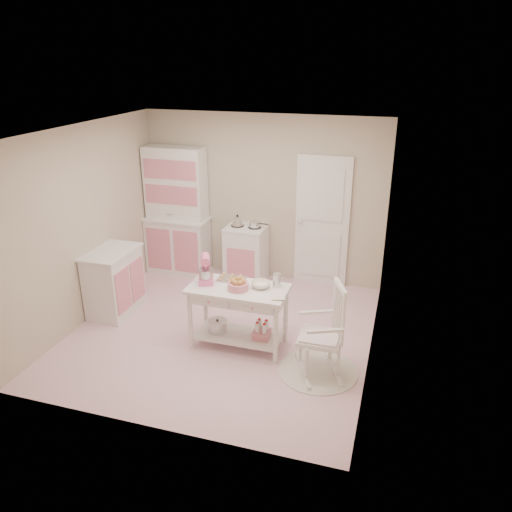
{
  "coord_description": "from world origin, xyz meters",
  "views": [
    {
      "loc": [
        2.09,
        -5.34,
        3.42
      ],
      "look_at": [
        0.38,
        0.26,
        1.02
      ],
      "focal_mm": 35.0,
      "sensor_mm": 36.0,
      "label": 1
    }
  ],
  "objects_px": {
    "hutch": "(176,212)",
    "stove": "(246,254)",
    "rocking_chair": "(320,330)",
    "stand_mixer": "(206,270)",
    "work_table": "(238,317)",
    "bread_basket": "(238,286)",
    "base_cabinet": "(114,282)"
  },
  "relations": [
    {
      "from": "hutch",
      "to": "stove",
      "type": "distance_m",
      "value": 1.33
    },
    {
      "from": "rocking_chair",
      "to": "stand_mixer",
      "type": "relative_size",
      "value": 3.24
    },
    {
      "from": "stove",
      "to": "work_table",
      "type": "relative_size",
      "value": 0.77
    },
    {
      "from": "hutch",
      "to": "bread_basket",
      "type": "xyz_separation_m",
      "value": [
        1.72,
        -1.95,
        -0.19
      ]
    },
    {
      "from": "stove",
      "to": "hutch",
      "type": "bearing_deg",
      "value": 177.61
    },
    {
      "from": "stove",
      "to": "base_cabinet",
      "type": "bearing_deg",
      "value": -133.55
    },
    {
      "from": "bread_basket",
      "to": "base_cabinet",
      "type": "bearing_deg",
      "value": 169.05
    },
    {
      "from": "bread_basket",
      "to": "work_table",
      "type": "bearing_deg",
      "value": 111.8
    },
    {
      "from": "rocking_chair",
      "to": "stand_mixer",
      "type": "xyz_separation_m",
      "value": [
        -1.48,
        0.29,
        0.42
      ]
    },
    {
      "from": "stove",
      "to": "rocking_chair",
      "type": "bearing_deg",
      "value": -53.67
    },
    {
      "from": "work_table",
      "to": "bread_basket",
      "type": "bearing_deg",
      "value": -68.2
    },
    {
      "from": "rocking_chair",
      "to": "work_table",
      "type": "xyz_separation_m",
      "value": [
        -1.06,
        0.27,
        -0.15
      ]
    },
    {
      "from": "work_table",
      "to": "stand_mixer",
      "type": "relative_size",
      "value": 3.53
    },
    {
      "from": "work_table",
      "to": "bread_basket",
      "type": "height_order",
      "value": "bread_basket"
    },
    {
      "from": "base_cabinet",
      "to": "bread_basket",
      "type": "distance_m",
      "value": 2.03
    },
    {
      "from": "base_cabinet",
      "to": "work_table",
      "type": "distance_m",
      "value": 1.97
    },
    {
      "from": "work_table",
      "to": "rocking_chair",
      "type": "bearing_deg",
      "value": -14.34
    },
    {
      "from": "rocking_chair",
      "to": "stand_mixer",
      "type": "height_order",
      "value": "stand_mixer"
    },
    {
      "from": "base_cabinet",
      "to": "stove",
      "type": "bearing_deg",
      "value": 46.45
    },
    {
      "from": "stand_mixer",
      "to": "bread_basket",
      "type": "relative_size",
      "value": 1.36
    },
    {
      "from": "base_cabinet",
      "to": "work_table",
      "type": "bearing_deg",
      "value": -9.63
    },
    {
      "from": "stove",
      "to": "bread_basket",
      "type": "distance_m",
      "value": 2.0
    },
    {
      "from": "stand_mixer",
      "to": "hutch",
      "type": "bearing_deg",
      "value": 102.69
    },
    {
      "from": "work_table",
      "to": "stand_mixer",
      "type": "height_order",
      "value": "stand_mixer"
    },
    {
      "from": "hutch",
      "to": "work_table",
      "type": "relative_size",
      "value": 1.73
    },
    {
      "from": "hutch",
      "to": "work_table",
      "type": "distance_m",
      "value": 2.62
    },
    {
      "from": "rocking_chair",
      "to": "stove",
      "type": "bearing_deg",
      "value": 102.44
    },
    {
      "from": "base_cabinet",
      "to": "rocking_chair",
      "type": "bearing_deg",
      "value": -11.31
    },
    {
      "from": "base_cabinet",
      "to": "hutch",
      "type": "bearing_deg",
      "value": 81.25
    },
    {
      "from": "base_cabinet",
      "to": "work_table",
      "type": "xyz_separation_m",
      "value": [
        1.94,
        -0.33,
        -0.06
      ]
    },
    {
      "from": "work_table",
      "to": "bread_basket",
      "type": "xyz_separation_m",
      "value": [
        0.02,
        -0.05,
        0.45
      ]
    },
    {
      "from": "stove",
      "to": "rocking_chair",
      "type": "xyz_separation_m",
      "value": [
        1.56,
        -2.12,
        0.09
      ]
    }
  ]
}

